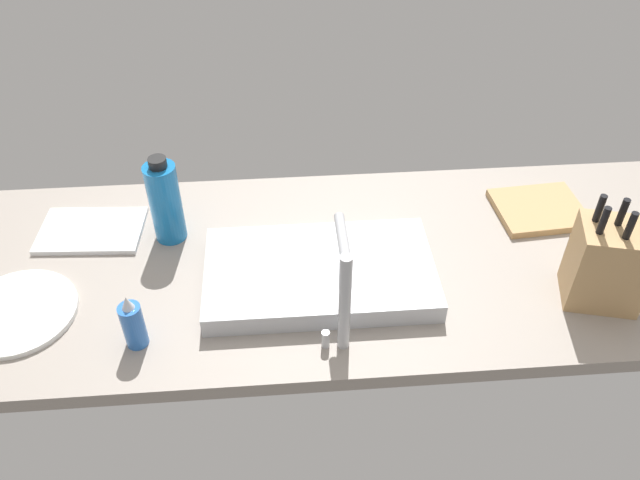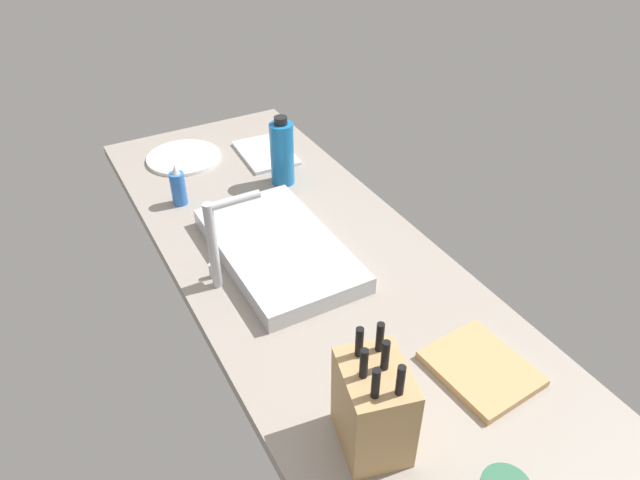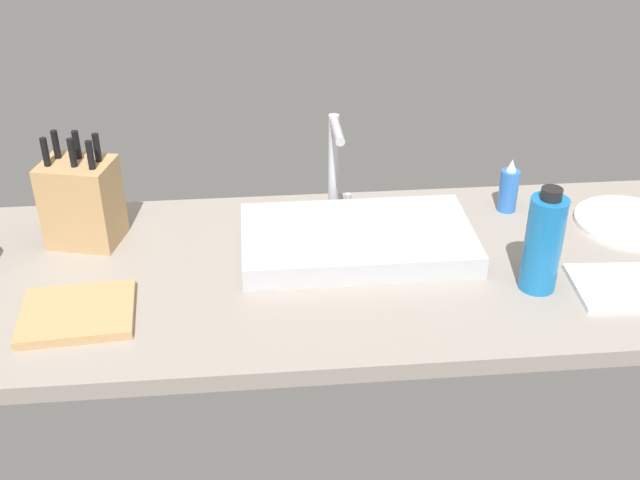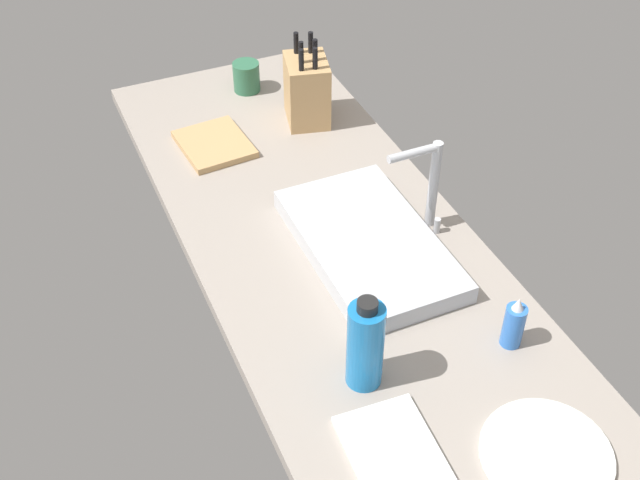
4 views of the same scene
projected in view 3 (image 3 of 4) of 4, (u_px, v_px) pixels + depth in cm
name	position (u px, v px, depth cm)	size (l,w,h in cm)	color
countertop_slab	(333.00, 273.00, 162.08)	(182.20, 65.40, 3.50)	gray
sink_basin	(357.00, 239.00, 165.86)	(49.10, 28.24, 4.71)	#B7BABF
faucet	(335.00, 158.00, 173.74)	(5.50, 13.71, 23.56)	#B7BABF
knife_block	(82.00, 201.00, 165.35)	(16.92, 14.53, 24.64)	tan
cutting_board	(77.00, 313.00, 145.31)	(20.75, 17.46, 1.80)	tan
soap_bottle	(509.00, 189.00, 179.43)	(4.40, 4.40, 12.86)	blue
water_bottle	(543.00, 243.00, 149.34)	(7.26, 7.26, 21.83)	#1970B7
dinner_plate	(630.00, 222.00, 175.90)	(24.30, 24.30, 1.20)	white
dish_towel	(634.00, 287.00, 153.39)	(23.83, 16.03, 1.20)	white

